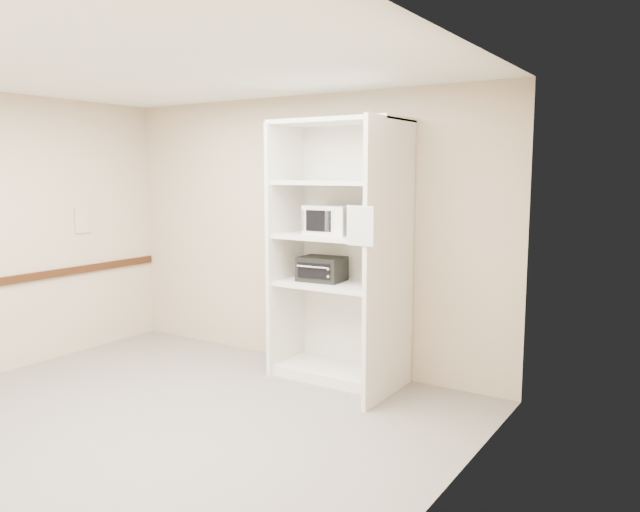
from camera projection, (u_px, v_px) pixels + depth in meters
The scene contains 10 objects.
floor at pixel (158, 424), 4.84m from camera, with size 4.50×4.00×0.01m, color #6D645C.
ceiling at pixel (145, 66), 4.48m from camera, with size 4.50×4.00×0.01m, color white.
wall_back at pixel (302, 231), 6.33m from camera, with size 4.50×0.02×2.70m, color #C1B08D.
wall_right at pixel (435, 280), 3.46m from camera, with size 0.02×4.00×2.70m, color #C1B08D.
shelving_unit at pixel (344, 261), 5.76m from camera, with size 1.24×0.92×2.42m.
microwave at pixel (332, 220), 5.82m from camera, with size 0.45×0.34×0.27m, color white.
toaster_oven_upper at pixel (376, 223), 5.58m from camera, with size 0.42×0.32×0.24m, color black.
toaster_oven_lower at pixel (322, 269), 5.91m from camera, with size 0.41×0.31×0.23m, color black.
paper_sign at pixel (360, 226), 4.90m from camera, with size 0.24×0.01×0.31m, color white.
wall_poster at pixel (83, 220), 6.74m from camera, with size 0.01×0.20×0.28m, color silver.
Camera 1 is at (3.55, -3.22, 1.94)m, focal length 35.00 mm.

